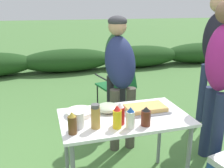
{
  "coord_description": "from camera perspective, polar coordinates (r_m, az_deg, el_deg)",
  "views": [
    {
      "loc": [
        -0.65,
        -1.86,
        1.65
      ],
      "look_at": [
        0.02,
        0.46,
        0.89
      ],
      "focal_mm": 40.0,
      "sensor_mm": 36.0,
      "label": 1
    }
  ],
  "objects": [
    {
      "name": "camp_chair_green_behind_table",
      "position": [
        4.01,
        1.09,
        0.36
      ],
      "size": [
        0.59,
        0.68,
        0.83
      ],
      "rotation": [
        0.0,
        0.0,
        0.23
      ],
      "color": "#19602D",
      "rests_on": "ground"
    },
    {
      "name": "spice_jar",
      "position": [
        1.93,
        -3.79,
        -7.43
      ],
      "size": [
        0.07,
        0.07,
        0.2
      ],
      "color": "#B2893D",
      "rests_on": "folding_table"
    },
    {
      "name": "standing_person_in_olive_jacket",
      "position": [
        2.71,
        23.43,
        2.8
      ],
      "size": [
        0.32,
        0.42,
        1.71
      ],
      "rotation": [
        0.0,
        0.0,
        -1.71
      ],
      "color": "#232D4C",
      "rests_on": "ground"
    },
    {
      "name": "ketchup_bottle",
      "position": [
        1.99,
        1.85,
        -6.81
      ],
      "size": [
        0.07,
        0.07,
        0.19
      ],
      "color": "red",
      "rests_on": "folding_table"
    },
    {
      "name": "plate_stack",
      "position": [
        2.2,
        -7.39,
        -6.47
      ],
      "size": [
        0.24,
        0.24,
        0.04
      ],
      "primitive_type": "cylinder",
      "color": "white",
      "rests_on": "folding_table"
    },
    {
      "name": "paper_cup_stack",
      "position": [
        1.96,
        -7.55,
        -8.17
      ],
      "size": [
        0.08,
        0.08,
        0.13
      ],
      "primitive_type": "cylinder",
      "color": "white",
      "rests_on": "folding_table"
    },
    {
      "name": "mayo_bottle",
      "position": [
        1.94,
        4.24,
        -7.79
      ],
      "size": [
        0.07,
        0.07,
        0.18
      ],
      "color": "silver",
      "rests_on": "folding_table"
    },
    {
      "name": "folding_table",
      "position": [
        2.2,
        2.83,
        -9.14
      ],
      "size": [
        1.1,
        0.64,
        0.74
      ],
      "color": "white",
      "rests_on": "ground"
    },
    {
      "name": "mixing_bowl",
      "position": [
        2.24,
        -0.95,
        -5.44
      ],
      "size": [
        0.21,
        0.21,
        0.07
      ],
      "primitive_type": "ellipsoid",
      "color": "#ADBC99",
      "rests_on": "folding_table"
    },
    {
      "name": "shrub_hedge",
      "position": [
        6.62,
        -10.13,
        5.36
      ],
      "size": [
        14.4,
        0.9,
        0.58
      ],
      "color": "#1E4219",
      "rests_on": "ground"
    },
    {
      "name": "standing_person_with_beanie",
      "position": [
        2.85,
        1.91,
        3.57
      ],
      "size": [
        0.35,
        0.46,
        1.54
      ],
      "rotation": [
        0.0,
        0.0,
        -0.0
      ],
      "color": "#4C473D",
      "rests_on": "ground"
    },
    {
      "name": "bbq_sauce_bottle",
      "position": [
        1.99,
        7.75,
        -7.39
      ],
      "size": [
        0.08,
        0.08,
        0.16
      ],
      "color": "#562314",
      "rests_on": "folding_table"
    },
    {
      "name": "standing_person_in_red_jacket",
      "position": [
        3.33,
        1.01,
        4.91
      ],
      "size": [
        0.39,
        0.38,
        1.53
      ],
      "rotation": [
        0.0,
        0.0,
        -0.7
      ],
      "color": "black",
      "rests_on": "ground"
    },
    {
      "name": "beer_bottle",
      "position": [
        1.87,
        -9.06,
        -8.87
      ],
      "size": [
        0.07,
        0.07,
        0.17
      ],
      "color": "brown",
      "rests_on": "folding_table"
    },
    {
      "name": "standing_person_in_navy_coat",
      "position": [
        3.66,
        22.43,
        8.71
      ],
      "size": [
        0.38,
        0.41,
        1.82
      ],
      "rotation": [
        0.0,
        0.0,
        -0.99
      ],
      "color": "#232D4C",
      "rests_on": "ground"
    },
    {
      "name": "mustard_bottle",
      "position": [
        1.93,
        1.19,
        -7.62
      ],
      "size": [
        0.07,
        0.07,
        0.19
      ],
      "color": "yellow",
      "rests_on": "folding_table"
    },
    {
      "name": "food_tray",
      "position": [
        2.26,
        7.62,
        -5.68
      ],
      "size": [
        0.4,
        0.23,
        0.06
      ],
      "color": "#9E9EA3",
      "rests_on": "folding_table"
    }
  ]
}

